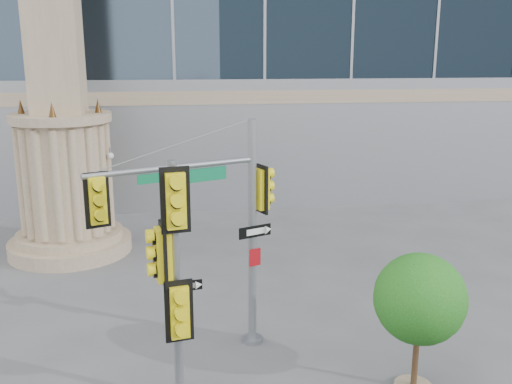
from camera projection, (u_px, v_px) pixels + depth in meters
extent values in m
plane|color=#545456|center=(271.00, 369.00, 13.25)|extent=(120.00, 120.00, 0.00)
cylinder|color=gray|center=(71.00, 245.00, 21.04)|extent=(4.40, 4.40, 0.50)
cylinder|color=gray|center=(70.00, 235.00, 20.95)|extent=(3.80, 3.80, 0.30)
cylinder|color=gray|center=(65.00, 177.00, 20.43)|extent=(3.00, 3.00, 4.00)
cylinder|color=gray|center=(61.00, 117.00, 19.92)|extent=(3.50, 3.50, 0.30)
cone|color=#472D14|center=(98.00, 105.00, 20.00)|extent=(0.24, 0.24, 0.50)
cone|color=#472D14|center=(21.00, 106.00, 19.65)|extent=(0.24, 0.24, 0.50)
cylinder|color=slate|center=(252.00, 339.00, 14.51)|extent=(0.53, 0.53, 0.11)
cylinder|color=slate|center=(252.00, 236.00, 13.85)|extent=(0.21, 0.21, 5.66)
cylinder|color=slate|center=(173.00, 167.00, 12.44)|extent=(3.73, 1.60, 0.13)
cube|color=#0E7647|center=(201.00, 175.00, 12.80)|extent=(1.15, 0.49, 0.30)
cube|color=yellow|center=(97.00, 200.00, 11.74)|extent=(0.58, 0.44, 1.18)
cube|color=yellow|center=(262.00, 189.00, 13.71)|extent=(0.44, 0.58, 1.18)
cube|color=black|center=(255.00, 231.00, 13.70)|extent=(0.82, 0.35, 0.28)
cube|color=#A20F15|center=(255.00, 257.00, 13.86)|extent=(0.29, 0.14, 0.43)
cylinder|color=slate|center=(176.00, 287.00, 11.41)|extent=(0.19, 0.19, 5.17)
cube|color=yellow|center=(175.00, 200.00, 10.76)|extent=(0.61, 0.39, 1.29)
cube|color=yellow|center=(163.00, 254.00, 11.17)|extent=(0.39, 0.61, 1.29)
cube|color=yellow|center=(179.00, 311.00, 11.30)|extent=(0.61, 0.39, 1.29)
cube|color=black|center=(186.00, 286.00, 11.35)|extent=(0.63, 0.15, 0.21)
cylinder|color=#382314|center=(416.00, 354.00, 12.28)|extent=(0.13, 0.13, 1.66)
sphere|color=#1B5E15|center=(420.00, 299.00, 11.97)|extent=(1.94, 1.94, 1.94)
sphere|color=#1B5E15|center=(433.00, 305.00, 12.32)|extent=(1.20, 1.20, 1.20)
sphere|color=#1B5E15|center=(409.00, 315.00, 11.76)|extent=(1.02, 1.02, 1.02)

